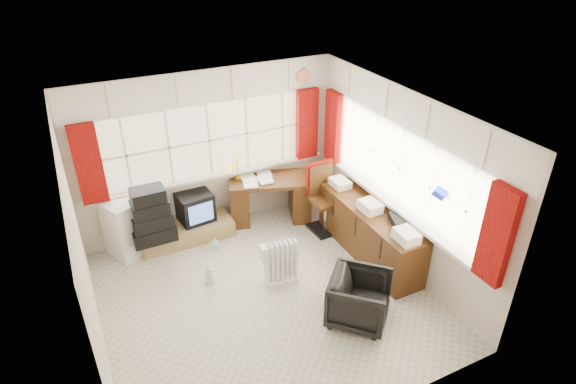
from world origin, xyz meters
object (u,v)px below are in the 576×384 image
credenza (369,232)px  tv_bench (187,232)px  radiator (281,267)px  mini_fridge (127,227)px  crt_tv (195,207)px  desk_lamp (237,163)px  task_chair (322,194)px  office_chair (359,299)px  desk (270,197)px

credenza → tv_bench: 2.75m
radiator → mini_fridge: mini_fridge is taller
crt_tv → credenza: bearing=-38.0°
credenza → mini_fridge: size_ratio=2.32×
desk_lamp → task_chair: bearing=-35.8°
tv_bench → mini_fridge: size_ratio=1.62×
office_chair → tv_bench: (-1.42, 2.58, -0.20)m
office_chair → credenza: bearing=4.8°
desk_lamp → radiator: desk_lamp is taller
radiator → crt_tv: (-0.66, 1.67, 0.21)m
desk → desk_lamp: size_ratio=3.40×
crt_tv → office_chair: bearing=-65.6°
mini_fridge → office_chair: bearing=-49.7°
desk_lamp → credenza: (1.33, -1.72, -0.63)m
desk_lamp → crt_tv: (-0.75, -0.09, -0.54)m
task_chair → tv_bench: task_chair is taller
credenza → mini_fridge: bearing=152.8°
office_chair → task_chair: bearing=26.9°
desk_lamp → radiator: (-0.09, -1.77, -0.75)m
credenza → crt_tv: bearing=142.0°
desk_lamp → office_chair: (0.47, -2.78, -0.70)m
desk → mini_fridge: mini_fridge is taller
office_chair → mini_fridge: 3.48m
desk → radiator: desk is taller
tv_bench → radiator: bearing=-61.3°
desk → tv_bench: bearing=179.8°
desk → credenza: (0.89, -1.51, -0.02)m
desk_lamp → tv_bench: 1.32m
office_chair → mini_fridge: bearing=84.4°
office_chair → crt_tv: bearing=68.5°
desk → task_chair: (0.64, -0.57, 0.18)m
desk_lamp → tv_bench: desk_lamp is taller
mini_fridge → credenza: bearing=-27.2°
desk_lamp → mini_fridge: desk_lamp is taller
desk → tv_bench: 1.42m
credenza → desk: bearing=120.3°
mini_fridge → desk_lamp: bearing=4.0°
desk → crt_tv: 1.21m
task_chair → mini_fridge: size_ratio=1.27×
desk → task_chair: 0.88m
desk_lamp → mini_fridge: size_ratio=0.48×
task_chair → office_chair: size_ratio=1.55×
office_chair → crt_tv: (-1.22, 2.69, 0.16)m
desk_lamp → office_chair: desk_lamp is taller
desk → mini_fridge: (-2.23, 0.09, 0.02)m
desk → office_chair: (0.02, -2.57, -0.09)m
credenza → crt_tv: (-2.09, 1.63, 0.09)m
mini_fridge → radiator: bearing=-44.1°
office_chair → crt_tv: size_ratio=1.29×
credenza → tv_bench: size_ratio=1.43×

